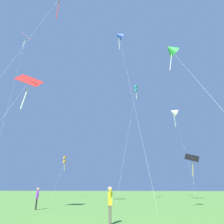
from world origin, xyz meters
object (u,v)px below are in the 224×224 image
Objects in this scene: kite_teal_box at (136,89)px; kite_blue_delta at (119,36)px; kite_black_large at (192,161)px; kite_yellow_diamond at (58,2)px; kite_red_high at (28,86)px; person_foreground_watcher at (110,201)px; kite_orange_box at (64,160)px; person_far_back at (37,196)px; kite_pink_low at (25,41)px; kite_green_small at (171,50)px; kite_white_distant at (173,112)px.

kite_teal_box is 0.79× the size of kite_blue_delta.
kite_yellow_diamond is at bearing -129.43° from kite_black_large.
person_foreground_watcher is at bearing -23.31° from kite_red_high.
kite_orange_box is 36.93m from person_foreground_watcher.
kite_pink_low is at bearing 142.15° from person_far_back.
kite_yellow_diamond is (-6.53, -9.82, -2.49)m from kite_blue_delta.
kite_black_large is at bearing 17.37° from kite_teal_box.
kite_teal_box is at bearing -162.63° from kite_black_large.
kite_green_small is 0.52× the size of kite_blue_delta.
kite_pink_low is 2.52× the size of kite_orange_box.
kite_teal_box is at bearing 67.16° from kite_red_high.
kite_red_high is 22.61m from kite_pink_low.
kite_red_high is 6.93× the size of person_foreground_watcher.
kite_pink_low reaches higher than person_foreground_watcher.
kite_green_small reaches higher than person_foreground_watcher.
kite_black_large is 4.59× the size of person_far_back.
person_far_back is at bearing 140.33° from person_foreground_watcher.
kite_blue_delta reaches higher than kite_black_large.
kite_black_large is at bearing -83.42° from kite_white_distant.
person_far_back is (0.93, 2.58, -9.42)m from kite_red_high.
kite_orange_box is (-25.76, -4.11, -11.61)m from kite_white_distant.
kite_pink_low is at bearing 140.57° from kite_yellow_diamond.
kite_orange_box is at bearing 171.17° from kite_black_large.
kite_orange_box is 0.45× the size of kite_yellow_diamond.
kite_blue_delta is (6.97, 12.29, 15.94)m from kite_red_high.
kite_black_large is (18.61, 24.57, -4.02)m from kite_red_high.
kite_teal_box is at bearing 66.77° from person_far_back.
kite_blue_delta reaches higher than kite_red_high.
kite_pink_low reaches higher than kite_black_large.
person_foreground_watcher is at bearing -39.67° from person_far_back.
kite_black_large is at bearing 46.53° from kite_blue_delta.
person_foreground_watcher is at bearing -84.83° from kite_blue_delta.
kite_teal_box is (-8.56, -11.23, 1.20)m from kite_white_distant.
kite_orange_box reaches higher than person_far_back.
kite_teal_box is at bearing -127.30° from kite_white_distant.
kite_green_small reaches higher than kite_black_large.
kite_blue_delta is at bearing 118.65° from kite_green_small.
kite_black_large is (11.63, 12.27, -19.96)m from kite_blue_delta.
kite_pink_low reaches higher than kite_blue_delta.
kite_black_large reaches higher than person_foreground_watcher.
kite_white_distant is 1.78× the size of kite_orange_box.
kite_blue_delta is (-2.12, -9.30, 5.80)m from kite_teal_box.
kite_green_small is at bearing -7.03° from kite_yellow_diamond.
kite_blue_delta is at bearing 56.37° from kite_yellow_diamond.
kite_blue_delta is 27.82m from person_far_back.
kite_yellow_diamond is at bearing -119.56° from kite_white_distant.
kite_green_small is 25.26m from kite_black_large.
kite_orange_box is 29.04m from kite_blue_delta.
kite_yellow_diamond is 22.88m from person_far_back.
kite_teal_box is (19.44, 10.25, -6.45)m from kite_pink_low.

